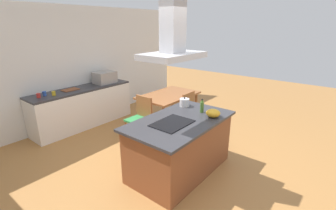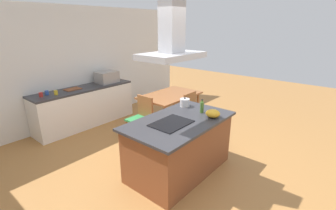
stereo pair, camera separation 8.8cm
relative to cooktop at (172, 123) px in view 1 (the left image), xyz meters
name	(u,v)px [view 1 (the left image)]	position (x,y,z in m)	size (l,w,h in m)	color
ground	(120,143)	(0.20, 1.50, -0.91)	(16.00, 16.00, 0.00)	#AD753D
wall_back	(66,68)	(0.20, 3.25, 0.44)	(7.20, 0.10, 2.70)	white
kitchen_island	(180,145)	(0.20, 0.00, -0.45)	(1.76, 1.03, 0.90)	brown
cooktop	(172,123)	(0.00, 0.00, 0.00)	(0.60, 0.44, 0.01)	black
tea_kettle	(185,102)	(0.76, 0.31, 0.06)	(0.22, 0.17, 0.17)	silver
olive_oil_bottle	(202,107)	(0.68, -0.09, 0.09)	(0.06, 0.06, 0.23)	#47722D
mixing_bowl	(213,113)	(0.62, -0.33, 0.06)	(0.23, 0.23, 0.12)	gold
back_counter	(83,107)	(0.30, 2.88, -0.46)	(2.35, 0.62, 0.90)	white
countertop_microwave	(105,77)	(0.98, 2.88, 0.13)	(0.50, 0.38, 0.28)	#9E9993
coffee_mug_red	(39,96)	(-0.64, 2.88, 0.04)	(0.08, 0.08, 0.09)	red
coffee_mug_blue	(44,94)	(-0.50, 2.93, 0.04)	(0.08, 0.08, 0.09)	#2D56B2
coffee_mug_yellow	(54,93)	(-0.37, 2.80, 0.04)	(0.08, 0.08, 0.09)	gold
cutting_board	(70,90)	(0.07, 2.93, 0.00)	(0.34, 0.24, 0.02)	brown
dining_table	(169,98)	(1.58, 1.34, -0.24)	(1.40, 0.90, 0.75)	#995B33
chair_facing_island	(192,110)	(1.58, 0.67, -0.40)	(0.42, 0.42, 0.89)	#33934C
chair_at_left_end	(141,115)	(0.66, 1.34, -0.40)	(0.42, 0.42, 0.89)	#33934C
range_hood	(173,39)	(0.00, 0.00, 1.20)	(0.90, 0.55, 0.78)	#ADADB2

